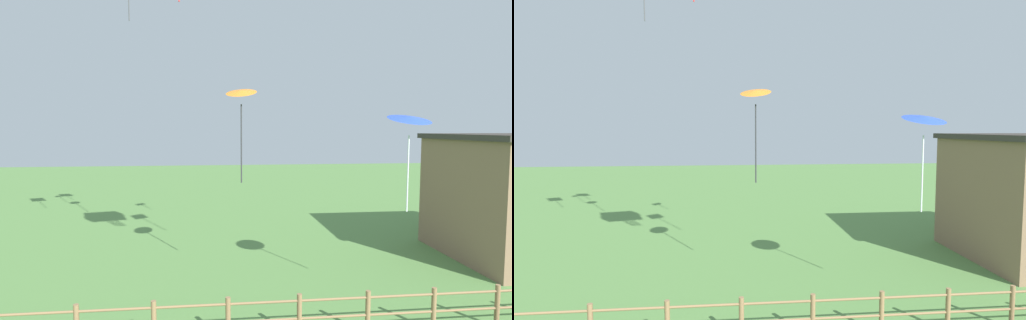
% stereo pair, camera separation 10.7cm
% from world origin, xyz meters
% --- Properties ---
extents(wooden_fence, '(21.77, 0.14, 1.28)m').
position_xyz_m(wooden_fence, '(-0.00, 7.55, 0.72)').
color(wooden_fence, olive).
rests_on(wooden_fence, ground_plane).
extents(kite_blue_delta, '(1.54, 1.52, 3.20)m').
position_xyz_m(kite_blue_delta, '(4.80, 9.08, 6.09)').
color(kite_blue_delta, blue).
extents(kite_orange_delta, '(1.39, 1.37, 3.48)m').
position_xyz_m(kite_orange_delta, '(-0.33, 11.36, 7.00)').
color(kite_orange_delta, orange).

